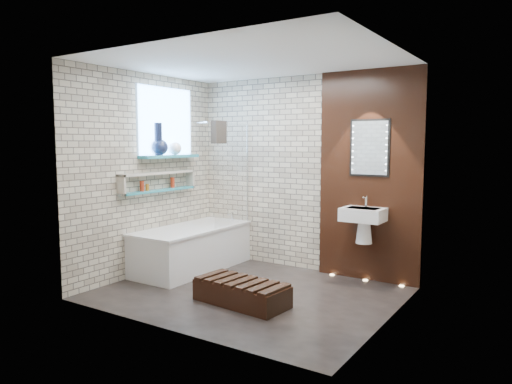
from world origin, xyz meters
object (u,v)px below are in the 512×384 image
Objects in this scene: bath_screen at (232,174)px; walnut_step at (241,293)px; bathtub at (192,248)px; led_mirror at (370,148)px; washbasin at (363,219)px.

bath_screen is 1.98m from walnut_step.
led_mirror reaches higher than bathtub.
bathtub is 1.71× the size of walnut_step.
bathtub is at bearing -163.99° from washbasin.
bathtub is 1.24× the size of bath_screen.
washbasin is 0.88m from led_mirror.
bath_screen is 1.89m from washbasin.
bath_screen is 1.37× the size of walnut_step.
led_mirror is 0.69× the size of walnut_step.
bath_screen reaches higher than washbasin.
bathtub is 1.59m from walnut_step.
bath_screen is at bearing 51.10° from bathtub.
bathtub is 1.14m from bath_screen.
bath_screen is 1.89m from led_mirror.
washbasin is 1.77m from walnut_step.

